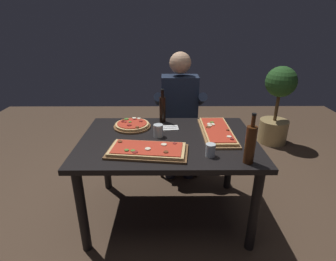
{
  "coord_description": "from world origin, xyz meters",
  "views": [
    {
      "loc": [
        -0.01,
        -1.91,
        1.62
      ],
      "look_at": [
        0.0,
        0.05,
        0.79
      ],
      "focal_mm": 28.1,
      "sensor_mm": 36.0,
      "label": 1
    }
  ],
  "objects_px": {
    "oil_bottle_amber": "(163,109)",
    "wine_bottle_dark": "(250,144)",
    "tumbler_far_side": "(158,131)",
    "seated_diner": "(180,110)",
    "pizza_rectangular_left": "(217,131)",
    "dining_table": "(168,149)",
    "pizza_round_far": "(132,125)",
    "diner_chair": "(179,128)",
    "tumbler_near_camera": "(210,151)",
    "potted_plant_corner": "(277,104)",
    "pizza_rectangular_front": "(147,150)"
  },
  "relations": [
    {
      "from": "oil_bottle_amber",
      "to": "wine_bottle_dark",
      "type": "bearing_deg",
      "value": -52.8
    },
    {
      "from": "tumbler_far_side",
      "to": "seated_diner",
      "type": "distance_m",
      "value": 0.72
    },
    {
      "from": "pizza_rectangular_left",
      "to": "dining_table",
      "type": "bearing_deg",
      "value": -165.75
    },
    {
      "from": "pizza_round_far",
      "to": "diner_chair",
      "type": "relative_size",
      "value": 0.37
    },
    {
      "from": "tumbler_near_camera",
      "to": "diner_chair",
      "type": "xyz_separation_m",
      "value": [
        -0.17,
        1.15,
        -0.29
      ]
    },
    {
      "from": "seated_diner",
      "to": "potted_plant_corner",
      "type": "height_order",
      "value": "seated_diner"
    },
    {
      "from": "pizza_rectangular_front",
      "to": "seated_diner",
      "type": "distance_m",
      "value": 1.01
    },
    {
      "from": "pizza_rectangular_front",
      "to": "potted_plant_corner",
      "type": "height_order",
      "value": "potted_plant_corner"
    },
    {
      "from": "wine_bottle_dark",
      "to": "seated_diner",
      "type": "xyz_separation_m",
      "value": [
        -0.4,
        1.12,
        -0.13
      ]
    },
    {
      "from": "seated_diner",
      "to": "tumbler_near_camera",
      "type": "bearing_deg",
      "value": -80.86
    },
    {
      "from": "seated_diner",
      "to": "pizza_rectangular_left",
      "type": "bearing_deg",
      "value": -65.86
    },
    {
      "from": "wine_bottle_dark",
      "to": "oil_bottle_amber",
      "type": "height_order",
      "value": "wine_bottle_dark"
    },
    {
      "from": "tumbler_near_camera",
      "to": "seated_diner",
      "type": "xyz_separation_m",
      "value": [
        -0.17,
        1.03,
        -0.04
      ]
    },
    {
      "from": "dining_table",
      "to": "tumbler_near_camera",
      "type": "relative_size",
      "value": 15.37
    },
    {
      "from": "pizza_rectangular_front",
      "to": "diner_chair",
      "type": "distance_m",
      "value": 1.16
    },
    {
      "from": "pizza_round_far",
      "to": "oil_bottle_amber",
      "type": "distance_m",
      "value": 0.32
    },
    {
      "from": "dining_table",
      "to": "oil_bottle_amber",
      "type": "xyz_separation_m",
      "value": [
        -0.05,
        0.38,
        0.22
      ]
    },
    {
      "from": "oil_bottle_amber",
      "to": "potted_plant_corner",
      "type": "distance_m",
      "value": 1.93
    },
    {
      "from": "potted_plant_corner",
      "to": "pizza_rectangular_left",
      "type": "bearing_deg",
      "value": -127.71
    },
    {
      "from": "pizza_round_far",
      "to": "potted_plant_corner",
      "type": "height_order",
      "value": "potted_plant_corner"
    },
    {
      "from": "tumbler_near_camera",
      "to": "pizza_rectangular_front",
      "type": "bearing_deg",
      "value": 173.51
    },
    {
      "from": "pizza_rectangular_front",
      "to": "wine_bottle_dark",
      "type": "height_order",
      "value": "wine_bottle_dark"
    },
    {
      "from": "wine_bottle_dark",
      "to": "tumbler_far_side",
      "type": "relative_size",
      "value": 3.38
    },
    {
      "from": "pizza_rectangular_left",
      "to": "pizza_round_far",
      "type": "distance_m",
      "value": 0.74
    },
    {
      "from": "tumbler_far_side",
      "to": "potted_plant_corner",
      "type": "bearing_deg",
      "value": 42.89
    },
    {
      "from": "oil_bottle_amber",
      "to": "potted_plant_corner",
      "type": "height_order",
      "value": "potted_plant_corner"
    },
    {
      "from": "seated_diner",
      "to": "potted_plant_corner",
      "type": "bearing_deg",
      "value": 29.43
    },
    {
      "from": "tumbler_near_camera",
      "to": "diner_chair",
      "type": "bearing_deg",
      "value": 98.2
    },
    {
      "from": "diner_chair",
      "to": "pizza_rectangular_left",
      "type": "bearing_deg",
      "value": -69.36
    },
    {
      "from": "dining_table",
      "to": "diner_chair",
      "type": "xyz_separation_m",
      "value": [
        0.13,
        0.86,
        -0.16
      ]
    },
    {
      "from": "pizza_round_far",
      "to": "oil_bottle_amber",
      "type": "height_order",
      "value": "oil_bottle_amber"
    },
    {
      "from": "pizza_rectangular_front",
      "to": "pizza_rectangular_left",
      "type": "bearing_deg",
      "value": 31.71
    },
    {
      "from": "pizza_rectangular_front",
      "to": "potted_plant_corner",
      "type": "bearing_deg",
      "value": 46.77
    },
    {
      "from": "wine_bottle_dark",
      "to": "tumbler_near_camera",
      "type": "bearing_deg",
      "value": 159.2
    },
    {
      "from": "potted_plant_corner",
      "to": "pizza_round_far",
      "type": "bearing_deg",
      "value": -145.12
    },
    {
      "from": "tumbler_near_camera",
      "to": "oil_bottle_amber",
      "type": "bearing_deg",
      "value": 116.83
    },
    {
      "from": "potted_plant_corner",
      "to": "tumbler_far_side",
      "type": "bearing_deg",
      "value": -137.11
    },
    {
      "from": "oil_bottle_amber",
      "to": "tumbler_near_camera",
      "type": "distance_m",
      "value": 0.76
    },
    {
      "from": "pizza_rectangular_front",
      "to": "seated_diner",
      "type": "relative_size",
      "value": 0.45
    },
    {
      "from": "tumbler_far_side",
      "to": "tumbler_near_camera",
      "type": "bearing_deg",
      "value": -42.17
    },
    {
      "from": "pizza_rectangular_left",
      "to": "wine_bottle_dark",
      "type": "xyz_separation_m",
      "value": [
        0.12,
        -0.49,
        0.12
      ]
    },
    {
      "from": "wine_bottle_dark",
      "to": "tumbler_far_side",
      "type": "distance_m",
      "value": 0.75
    },
    {
      "from": "wine_bottle_dark",
      "to": "potted_plant_corner",
      "type": "relative_size",
      "value": 0.32
    },
    {
      "from": "pizza_rectangular_left",
      "to": "seated_diner",
      "type": "height_order",
      "value": "seated_diner"
    },
    {
      "from": "pizza_rectangular_front",
      "to": "seated_diner",
      "type": "bearing_deg",
      "value": 74.26
    },
    {
      "from": "pizza_round_far",
      "to": "potted_plant_corner",
      "type": "xyz_separation_m",
      "value": [
        1.81,
        1.26,
        -0.2
      ]
    },
    {
      "from": "seated_diner",
      "to": "potted_plant_corner",
      "type": "relative_size",
      "value": 1.24
    },
    {
      "from": "oil_bottle_amber",
      "to": "tumbler_far_side",
      "type": "height_order",
      "value": "oil_bottle_amber"
    },
    {
      "from": "wine_bottle_dark",
      "to": "oil_bottle_amber",
      "type": "bearing_deg",
      "value": 127.2
    },
    {
      "from": "dining_table",
      "to": "diner_chair",
      "type": "height_order",
      "value": "diner_chair"
    }
  ]
}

